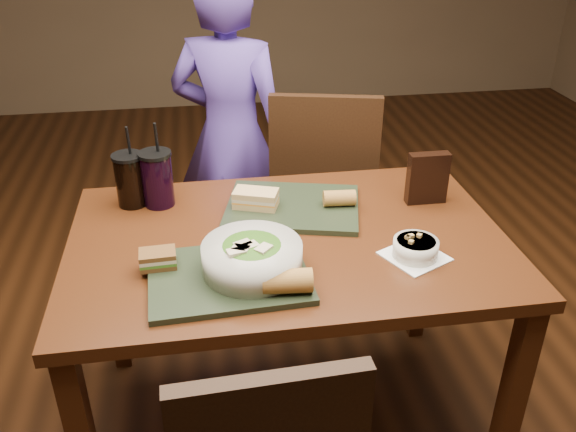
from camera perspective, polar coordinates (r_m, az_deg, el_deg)
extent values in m
plane|color=#381C0B|center=(2.30, 0.00, -18.16)|extent=(6.00, 6.00, 0.00)
cube|color=#44200D|center=(1.96, 20.18, -16.00)|extent=(0.06, 0.06, 0.71)
cube|color=#44200D|center=(2.36, -16.09, -6.61)|extent=(0.06, 0.06, 0.71)
cube|color=#44200D|center=(2.48, 12.46, -4.20)|extent=(0.06, 0.06, 0.71)
cube|color=#44200D|center=(1.83, 0.00, -2.46)|extent=(1.30, 0.85, 0.04)
cube|color=black|center=(2.67, 2.36, 1.61)|extent=(0.51, 0.51, 0.04)
cube|color=black|center=(2.39, 3.39, 5.36)|extent=(0.42, 0.14, 0.51)
cube|color=black|center=(2.62, -0.93, -5.16)|extent=(0.04, 0.04, 0.44)
cube|color=black|center=(2.68, 6.87, -4.44)|extent=(0.04, 0.04, 0.44)
cube|color=black|center=(2.92, -1.94, -1.18)|extent=(0.04, 0.04, 0.44)
cube|color=black|center=(2.98, 5.05, -0.62)|extent=(0.04, 0.04, 0.44)
imported|color=#513799|center=(2.65, -5.35, 7.30)|extent=(0.61, 0.52, 1.43)
cube|color=black|center=(1.64, -5.58, -5.69)|extent=(0.43, 0.34, 0.02)
cube|color=black|center=(1.97, 0.44, 0.88)|extent=(0.49, 0.41, 0.02)
cylinder|color=silver|center=(1.62, -3.37, -3.89)|extent=(0.27, 0.27, 0.08)
ellipsoid|color=#427219|center=(1.61, -3.39, -3.42)|extent=(0.22, 0.22, 0.07)
cube|color=beige|center=(1.60, -4.24, -2.67)|extent=(0.05, 0.05, 0.01)
cube|color=beige|center=(1.58, -4.43, -3.07)|extent=(0.05, 0.05, 0.01)
cube|color=beige|center=(1.59, -3.61, -2.83)|extent=(0.05, 0.05, 0.01)
cube|color=beige|center=(1.57, -2.31, -3.08)|extent=(0.05, 0.05, 0.01)
cube|color=beige|center=(1.57, -4.90, -3.37)|extent=(0.05, 0.04, 0.01)
cube|color=white|center=(1.76, 11.75, -3.71)|extent=(0.21, 0.21, 0.00)
cylinder|color=silver|center=(1.75, 11.84, -2.96)|extent=(0.13, 0.13, 0.05)
cylinder|color=black|center=(1.74, 11.90, -2.42)|extent=(0.11, 0.11, 0.01)
cube|color=#B28947|center=(1.72, 11.45, -2.40)|extent=(0.02, 0.02, 0.01)
cube|color=#B28947|center=(1.75, 12.18, -1.81)|extent=(0.02, 0.02, 0.01)
cube|color=#B28947|center=(1.74, 11.20, -1.98)|extent=(0.02, 0.02, 0.01)
cube|color=#B28947|center=(1.74, 11.14, -1.96)|extent=(0.02, 0.02, 0.01)
cube|color=#B28947|center=(1.75, 11.46, -1.84)|extent=(0.02, 0.02, 0.01)
cube|color=#593819|center=(1.69, -12.02, -4.40)|extent=(0.10, 0.07, 0.01)
cube|color=#3F721E|center=(1.68, -12.06, -4.09)|extent=(0.10, 0.07, 0.01)
cube|color=beige|center=(1.68, -12.09, -3.81)|extent=(0.10, 0.07, 0.01)
cube|color=#593819|center=(1.67, -12.14, -3.46)|extent=(0.10, 0.07, 0.01)
cube|color=tan|center=(1.95, -3.02, 1.17)|extent=(0.16, 0.12, 0.02)
cube|color=orange|center=(1.95, -3.03, 1.50)|extent=(0.16, 0.12, 0.01)
cube|color=beige|center=(1.94, -3.04, 1.71)|extent=(0.16, 0.12, 0.01)
cube|color=tan|center=(1.93, -3.05, 2.11)|extent=(0.16, 0.12, 0.02)
cylinder|color=#AD7533|center=(1.54, -0.06, -6.11)|extent=(0.13, 0.07, 0.06)
cylinder|color=#AD7533|center=(1.95, 4.82, 1.68)|extent=(0.11, 0.06, 0.05)
cylinder|color=black|center=(2.03, -14.53, 3.16)|extent=(0.09, 0.09, 0.17)
cylinder|color=black|center=(2.00, -14.84, 5.43)|extent=(0.10, 0.10, 0.01)
cylinder|color=black|center=(1.98, -14.70, 6.73)|extent=(0.01, 0.03, 0.11)
cylinder|color=black|center=(2.01, -12.11, 3.28)|extent=(0.10, 0.10, 0.17)
cylinder|color=black|center=(1.97, -12.39, 5.69)|extent=(0.11, 0.11, 0.01)
cylinder|color=black|center=(1.95, -12.21, 7.07)|extent=(0.01, 0.03, 0.11)
cube|color=black|center=(2.03, 12.91, 3.47)|extent=(0.13, 0.04, 0.17)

